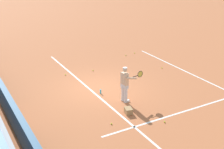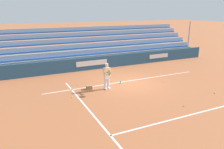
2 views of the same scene
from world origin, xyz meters
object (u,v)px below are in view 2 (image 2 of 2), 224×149
(tennis_ball_near_player, at_px, (164,82))
(tennis_ball_on_baseline, at_px, (152,75))
(tennis_player, at_px, (107,76))
(tennis_ball_by_box, at_px, (72,97))
(tennis_ball_stray_back, at_px, (78,85))
(tennis_ball_far_right, at_px, (215,93))
(ball_box_cardboard, at_px, (89,87))
(tennis_ball_midcourt, at_px, (184,106))
(water_bottle, at_px, (121,82))

(tennis_ball_near_player, height_order, tennis_ball_on_baseline, same)
(tennis_player, relative_size, tennis_ball_by_box, 25.98)
(tennis_ball_stray_back, bearing_deg, tennis_ball_by_box, 64.80)
(tennis_ball_by_box, height_order, tennis_ball_far_right, same)
(tennis_ball_stray_back, bearing_deg, tennis_ball_near_player, 161.03)
(ball_box_cardboard, relative_size, tennis_ball_near_player, 6.06)
(tennis_ball_near_player, bearing_deg, tennis_ball_midcourt, 66.87)
(water_bottle, bearing_deg, tennis_ball_near_player, 160.79)
(ball_box_cardboard, bearing_deg, tennis_ball_near_player, 170.50)
(water_bottle, bearing_deg, tennis_ball_on_baseline, -168.51)
(tennis_ball_on_baseline, bearing_deg, water_bottle, 11.49)
(tennis_ball_near_player, relative_size, tennis_ball_stray_back, 1.00)
(tennis_ball_by_box, bearing_deg, water_bottle, -164.56)
(tennis_ball_far_right, bearing_deg, tennis_ball_on_baseline, -75.22)
(tennis_ball_midcourt, distance_m, tennis_ball_stray_back, 7.15)
(ball_box_cardboard, xyz_separation_m, tennis_ball_stray_back, (0.45, -1.10, -0.10))
(tennis_ball_by_box, relative_size, tennis_ball_midcourt, 1.00)
(ball_box_cardboard, distance_m, water_bottle, 2.39)
(ball_box_cardboard, xyz_separation_m, tennis_ball_far_right, (-6.80, 4.07, -0.10))
(tennis_player, xyz_separation_m, ball_box_cardboard, (1.07, -0.47, -0.76))
(tennis_ball_stray_back, bearing_deg, water_bottle, 161.28)
(tennis_ball_far_right, xyz_separation_m, water_bottle, (4.41, -4.20, 0.08))
(tennis_ball_midcourt, bearing_deg, tennis_ball_by_box, -36.72)
(tennis_player, bearing_deg, tennis_ball_by_box, 10.05)
(tennis_ball_midcourt, bearing_deg, tennis_ball_far_right, -168.16)
(tennis_player, relative_size, ball_box_cardboard, 4.29)
(tennis_ball_by_box, relative_size, water_bottle, 0.30)
(tennis_ball_far_right, bearing_deg, tennis_ball_midcourt, 11.84)
(ball_box_cardboard, bearing_deg, tennis_player, 156.19)
(tennis_player, distance_m, tennis_ball_on_baseline, 4.70)
(ball_box_cardboard, bearing_deg, tennis_ball_far_right, 149.09)
(tennis_ball_on_baseline, height_order, water_bottle, water_bottle)
(tennis_player, bearing_deg, tennis_ball_midcourt, 121.99)
(tennis_ball_on_baseline, distance_m, tennis_ball_stray_back, 5.97)
(ball_box_cardboard, distance_m, tennis_ball_by_box, 1.66)
(ball_box_cardboard, bearing_deg, tennis_ball_by_box, 33.13)
(tennis_ball_near_player, relative_size, tennis_ball_midcourt, 1.00)
(tennis_ball_on_baseline, relative_size, tennis_ball_stray_back, 1.00)
(tennis_player, bearing_deg, tennis_ball_far_right, 147.87)
(tennis_ball_near_player, bearing_deg, tennis_ball_far_right, 114.53)
(tennis_ball_by_box, xyz_separation_m, tennis_ball_far_right, (-8.18, 3.16, 0.00))
(ball_box_cardboard, height_order, tennis_ball_on_baseline, ball_box_cardboard)
(tennis_ball_on_baseline, xyz_separation_m, tennis_ball_stray_back, (5.96, -0.32, 0.00))
(tennis_player, relative_size, tennis_ball_midcourt, 25.98)
(water_bottle, bearing_deg, tennis_ball_stray_back, -18.72)
(tennis_ball_by_box, bearing_deg, tennis_player, -169.95)
(tennis_ball_far_right, xyz_separation_m, tennis_ball_stray_back, (7.24, -5.16, 0.00))
(tennis_ball_near_player, height_order, tennis_ball_stray_back, same)
(tennis_ball_by_box, height_order, tennis_ball_near_player, same)
(tennis_player, distance_m, tennis_ball_midcourt, 5.08)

